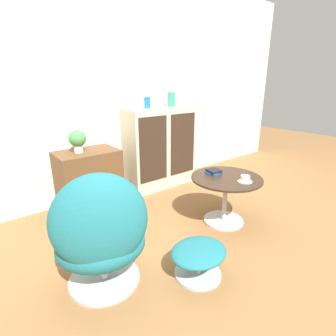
% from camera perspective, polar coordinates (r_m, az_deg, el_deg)
% --- Properties ---
extents(ground_plane, '(12.00, 12.00, 0.00)m').
position_cam_1_polar(ground_plane, '(2.45, 4.28, -15.06)').
color(ground_plane, olive).
extents(wall_back, '(6.40, 0.06, 2.60)m').
position_cam_1_polar(wall_back, '(3.21, -13.21, 17.08)').
color(wall_back, silver).
rests_on(wall_back, ground_plane).
extents(sideboard, '(0.94, 0.37, 1.03)m').
position_cam_1_polar(sideboard, '(3.44, -1.77, 4.42)').
color(sideboard, beige).
rests_on(sideboard, ground_plane).
extents(tv_console, '(0.64, 0.44, 0.64)m').
position_cam_1_polar(tv_console, '(3.00, -16.79, -2.43)').
color(tv_console, brown).
rests_on(tv_console, ground_plane).
extents(egg_chair, '(0.75, 0.72, 0.86)m').
position_cam_1_polar(egg_chair, '(1.80, -14.40, -13.84)').
color(egg_chair, '#B7B7BC').
rests_on(egg_chair, ground_plane).
extents(ottoman, '(0.43, 0.36, 0.24)m').
position_cam_1_polar(ottoman, '(1.99, 6.67, -18.35)').
color(ottoman, '#B7B7BC').
rests_on(ottoman, ground_plane).
extents(coffee_table, '(0.68, 0.68, 0.48)m').
position_cam_1_polar(coffee_table, '(2.62, 12.39, -4.86)').
color(coffee_table, '#B7B7BC').
rests_on(coffee_table, ground_plane).
extents(vase_leftmost, '(0.08, 0.08, 0.13)m').
position_cam_1_polar(vase_leftmost, '(3.24, -4.54, 13.97)').
color(vase_leftmost, '#196699').
rests_on(vase_leftmost, sideboard).
extents(vase_inner_left, '(0.10, 0.10, 0.18)m').
position_cam_1_polar(vase_inner_left, '(3.47, 0.74, 14.70)').
color(vase_inner_left, '#2D8E6B').
rests_on(vase_inner_left, sideboard).
extents(potted_plant, '(0.17, 0.17, 0.24)m').
position_cam_1_polar(potted_plant, '(2.85, -19.12, 5.90)').
color(potted_plant, silver).
rests_on(potted_plant, tv_console).
extents(teacup, '(0.13, 0.13, 0.06)m').
position_cam_1_polar(teacup, '(2.49, 16.44, -2.35)').
color(teacup, white).
rests_on(teacup, coffee_table).
extents(book_stack, '(0.14, 0.13, 0.05)m').
position_cam_1_polar(book_stack, '(2.62, 9.93, -0.83)').
color(book_stack, '#1E478C').
rests_on(book_stack, coffee_table).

